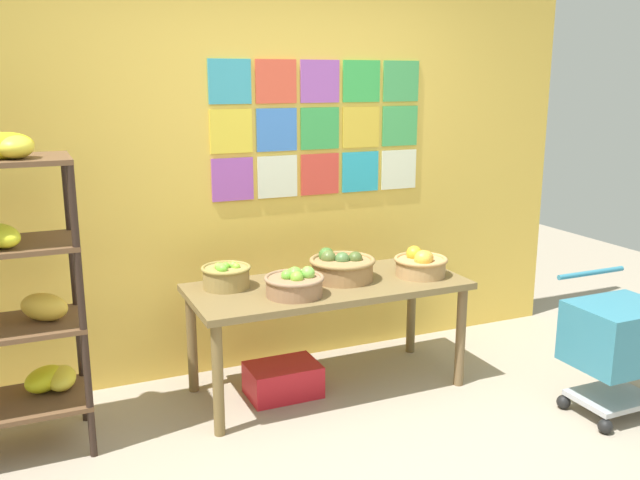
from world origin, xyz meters
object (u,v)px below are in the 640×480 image
object	(u,v)px
produce_crate_under_table	(283,380)
display_table	(328,295)
fruit_basket_right	(342,267)
shopping_cart	(618,340)
fruit_basket_back_right	(226,276)
fruit_basket_centre	(295,284)
fruit_basket_back_left	(421,264)

from	to	relation	value
produce_crate_under_table	display_table	bearing A→B (deg)	-3.41
display_table	fruit_basket_right	bearing A→B (deg)	20.30
fruit_basket_right	shopping_cart	size ratio (longest dim) A/B	0.51
fruit_basket_back_right	display_table	bearing A→B (deg)	-15.46
fruit_basket_back_right	fruit_basket_centre	world-z (taller)	fruit_basket_centre
fruit_basket_back_right	produce_crate_under_table	distance (m)	0.72
fruit_basket_centre	shopping_cart	bearing A→B (deg)	-27.05
display_table	shopping_cart	bearing A→B (deg)	-35.46
fruit_basket_centre	fruit_basket_right	xyz separation A→B (m)	(0.38, 0.18, 0.01)
fruit_basket_back_right	fruit_basket_right	world-z (taller)	fruit_basket_right
display_table	produce_crate_under_table	distance (m)	0.57
fruit_basket_back_right	produce_crate_under_table	world-z (taller)	fruit_basket_back_right
fruit_basket_back_right	fruit_basket_right	xyz separation A→B (m)	(0.69, -0.12, 0.01)
fruit_basket_back_left	fruit_basket_right	xyz separation A→B (m)	(-0.48, 0.12, 0.01)
display_table	fruit_basket_right	xyz separation A→B (m)	(0.11, 0.04, 0.16)
fruit_basket_centre	shopping_cart	size ratio (longest dim) A/B	0.43
fruit_basket_back_left	fruit_basket_back_right	bearing A→B (deg)	168.49
fruit_basket_centre	fruit_basket_right	distance (m)	0.41
display_table	fruit_basket_back_right	xyz separation A→B (m)	(-0.58, 0.16, 0.15)
fruit_basket_back_right	shopping_cart	distance (m)	2.23
display_table	fruit_basket_centre	size ratio (longest dim) A/B	4.87
fruit_basket_back_right	produce_crate_under_table	bearing A→B (deg)	-26.13
produce_crate_under_table	shopping_cart	world-z (taller)	shopping_cart
fruit_basket_centre	fruit_basket_right	world-z (taller)	fruit_basket_right
fruit_basket_centre	shopping_cart	distance (m)	1.82
fruit_basket_back_left	fruit_basket_centre	bearing A→B (deg)	-176.28
fruit_basket_back_left	fruit_basket_right	distance (m)	0.50
fruit_basket_back_left	produce_crate_under_table	size ratio (longest dim) A/B	0.78
display_table	fruit_basket_centre	xyz separation A→B (m)	(-0.27, -0.13, 0.14)
produce_crate_under_table	shopping_cart	bearing A→B (deg)	-30.85
produce_crate_under_table	shopping_cart	size ratio (longest dim) A/B	0.54
fruit_basket_right	produce_crate_under_table	bearing A→B (deg)	-176.55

